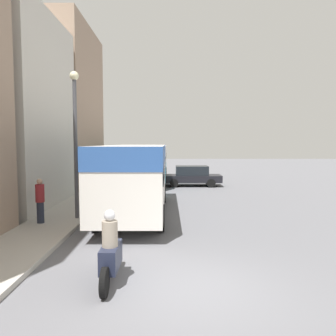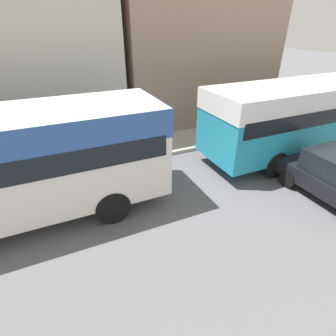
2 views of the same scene
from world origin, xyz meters
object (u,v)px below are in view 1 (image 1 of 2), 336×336
at_px(bus_following, 151,159).
at_px(motorcycle_behind_lead, 111,253).
at_px(pedestrian_near_curb, 41,200).
at_px(bus_lead, 137,170).
at_px(car_crossing, 192,176).

height_order(bus_following, motorcycle_behind_lead, bus_following).
bearing_deg(pedestrian_near_curb, bus_following, 76.39).
bearing_deg(bus_following, bus_lead, -90.12).
bearing_deg(motorcycle_behind_lead, bus_following, 90.29).
bearing_deg(bus_lead, pedestrian_near_curb, -146.80).
bearing_deg(bus_following, motorcycle_behind_lead, -89.71).
relative_size(bus_lead, bus_following, 0.91).
bearing_deg(bus_following, pedestrian_near_curb, -103.61).
bearing_deg(car_crossing, motorcycle_behind_lead, -10.37).
relative_size(car_crossing, pedestrian_near_curb, 2.53).
bearing_deg(motorcycle_behind_lead, pedestrian_near_curb, 125.42).
height_order(bus_lead, bus_following, bus_lead).
bearing_deg(bus_lead, bus_following, 89.88).
relative_size(bus_following, motorcycle_behind_lead, 4.70).
xyz_separation_m(bus_lead, pedestrian_near_curb, (-3.49, -2.29, -0.99)).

